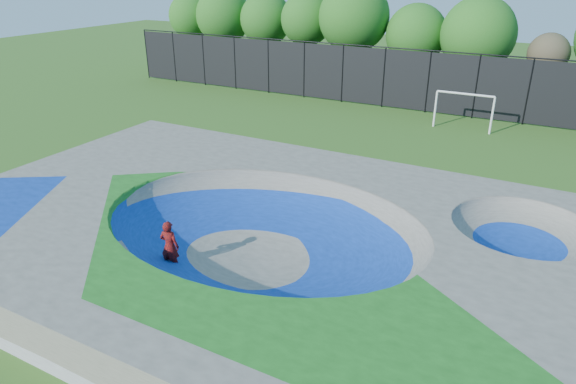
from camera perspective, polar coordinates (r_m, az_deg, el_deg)
name	(u,v)px	position (r m, az deg, el deg)	size (l,w,h in m)	color
ground	(263,258)	(17.31, -2.82, -7.31)	(120.00, 120.00, 0.00)	#2D5818
skate_deck	(262,238)	(16.94, -2.87, -5.14)	(22.00, 14.00, 1.50)	gray
skater	(170,246)	(16.63, -13.01, -5.90)	(0.64, 0.42, 1.75)	#B1130E
skateboard	(172,269)	(17.06, -12.75, -8.37)	(0.78, 0.22, 0.05)	black
soccer_goal	(464,104)	(31.92, 18.98, 9.18)	(3.36, 0.12, 2.22)	white
fence	(428,81)	(35.18, 15.33, 11.84)	(48.09, 0.09, 4.04)	black
treeline	(490,30)	(39.39, 21.55, 16.44)	(52.07, 7.17, 8.26)	#4F3F27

